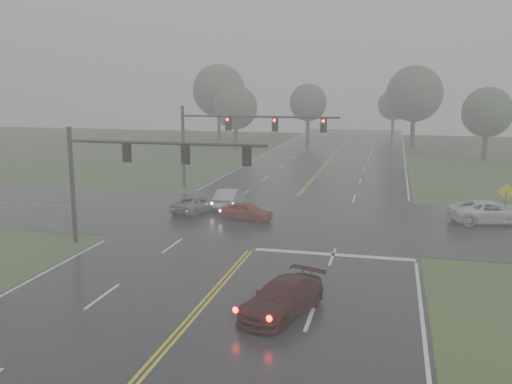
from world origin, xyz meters
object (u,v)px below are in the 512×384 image
(sedan_red, at_px, (247,220))
(pickup_white, at_px, (490,223))
(car_grey, at_px, (198,212))
(sedan_maroon, at_px, (282,314))
(signal_gantry_near, at_px, (128,164))
(signal_gantry_far, at_px, (230,131))
(sedan_silver, at_px, (229,208))

(sedan_red, xyz_separation_m, pickup_white, (15.72, 2.96, 0.00))
(car_grey, bearing_deg, sedan_maroon, 135.95)
(sedan_maroon, xyz_separation_m, signal_gantry_near, (-10.09, 7.45, 4.66))
(car_grey, height_order, signal_gantry_far, signal_gantry_far)
(sedan_red, relative_size, pickup_white, 0.67)
(sedan_red, height_order, pickup_white, pickup_white)
(signal_gantry_far, bearing_deg, car_grey, -90.04)
(car_grey, height_order, pickup_white, pickup_white)
(sedan_red, relative_size, sedan_silver, 0.82)
(sedan_red, bearing_deg, sedan_silver, 45.50)
(pickup_white, relative_size, signal_gantry_near, 0.46)
(sedan_red, distance_m, car_grey, 4.33)
(signal_gantry_near, bearing_deg, sedan_silver, 77.08)
(car_grey, relative_size, signal_gantry_far, 0.32)
(sedan_red, height_order, car_grey, same)
(sedan_maroon, distance_m, signal_gantry_far, 27.21)
(pickup_white, xyz_separation_m, signal_gantry_near, (-20.47, -10.52, 4.66))
(sedan_maroon, height_order, signal_gantry_near, signal_gantry_near)
(sedan_red, distance_m, sedan_silver, 4.11)
(pickup_white, relative_size, signal_gantry_far, 0.39)
(sedan_maroon, xyz_separation_m, signal_gantry_far, (-9.36, 25.05, 5.05))
(sedan_maroon, bearing_deg, signal_gantry_far, 129.48)
(sedan_silver, bearing_deg, car_grey, 43.18)
(car_grey, xyz_separation_m, signal_gantry_near, (-0.72, -9.13, 4.66))
(sedan_red, bearing_deg, pickup_white, -66.56)
(sedan_silver, xyz_separation_m, signal_gantry_far, (-1.80, 6.58, 5.05))
(sedan_red, distance_m, pickup_white, 15.99)
(signal_gantry_far, bearing_deg, sedan_maroon, -69.51)
(car_grey, xyz_separation_m, pickup_white, (19.75, 1.39, 0.00))
(sedan_red, distance_m, signal_gantry_far, 11.94)
(sedan_maroon, height_order, sedan_red, sedan_maroon)
(pickup_white, bearing_deg, car_grey, 79.64)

